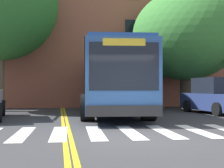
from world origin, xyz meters
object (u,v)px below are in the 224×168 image
traffic_light_overhead (89,58)px  car_navy_far_lane (217,97)px  car_tan_behind_bus (84,94)px  city_bus (112,80)px  street_tree_curbside_large (186,36)px

traffic_light_overhead → car_navy_far_lane: bearing=-21.4°
car_navy_far_lane → car_tan_behind_bus: bearing=117.6°
traffic_light_overhead → city_bus: bearing=-54.5°
car_navy_far_lane → street_tree_curbside_large: (-0.04, 3.98, 3.88)m
city_bus → car_tan_behind_bus: size_ratio=2.64×
car_navy_far_lane → street_tree_curbside_large: bearing=90.5°
city_bus → car_navy_far_lane: (5.39, -1.05, -0.93)m
car_tan_behind_bus → street_tree_curbside_large: size_ratio=0.62×
car_tan_behind_bus → traffic_light_overhead: traffic_light_overhead is taller
city_bus → traffic_light_overhead: (-1.06, 1.48, 1.28)m
traffic_light_overhead → street_tree_curbside_large: size_ratio=0.59×
city_bus → street_tree_curbside_large: 6.78m
car_navy_far_lane → traffic_light_overhead: traffic_light_overhead is taller
city_bus → traffic_light_overhead: size_ratio=2.79×
car_navy_far_lane → car_tan_behind_bus: size_ratio=0.98×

